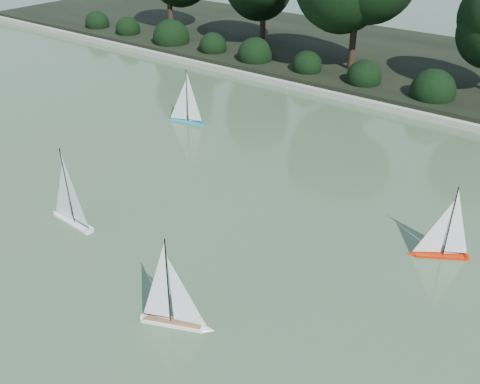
# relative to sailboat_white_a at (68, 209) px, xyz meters

# --- Properties ---
(ground) EXTENTS (80.00, 80.00, 0.00)m
(ground) POSITION_rel_sailboat_white_a_xyz_m (3.19, -0.26, -0.25)
(ground) COLOR #375030
(ground) RESTS_ON ground
(pond_coping) EXTENTS (40.00, 0.35, 0.18)m
(pond_coping) POSITION_rel_sailboat_white_a_xyz_m (3.19, 8.74, -0.16)
(pond_coping) COLOR gray
(pond_coping) RESTS_ON ground
(far_bank) EXTENTS (40.00, 8.00, 0.30)m
(far_bank) POSITION_rel_sailboat_white_a_xyz_m (3.19, 12.74, -0.10)
(far_bank) COLOR black
(far_bank) RESTS_ON ground
(shrub_hedge) EXTENTS (29.10, 1.10, 1.10)m
(shrub_hedge) POSITION_rel_sailboat_white_a_xyz_m (3.19, 9.64, 0.20)
(shrub_hedge) COLOR black
(shrub_hedge) RESTS_ON ground
(sailboat_white_a) EXTENTS (1.18, 0.24, 1.61)m
(sailboat_white_a) POSITION_rel_sailboat_white_a_xyz_m (0.00, 0.00, 0.00)
(sailboat_white_a) COLOR silver
(sailboat_white_a) RESTS_ON ground
(sailboat_white_b) EXTENTS (1.06, 0.57, 1.49)m
(sailboat_white_b) POSITION_rel_sailboat_white_a_xyz_m (3.38, -0.76, -0.02)
(sailboat_white_b) COLOR white
(sailboat_white_b) RESTS_ON ground
(sailboat_orange) EXTENTS (0.95, 0.64, 1.40)m
(sailboat_orange) POSITION_rel_sailboat_white_a_xyz_m (5.67, 2.97, -0.03)
(sailboat_orange) COLOR red
(sailboat_orange) RESTS_ON ground
(sailboat_teal) EXTENTS (1.09, 0.42, 1.49)m
(sailboat_teal) POSITION_rel_sailboat_white_a_xyz_m (-1.52, 4.74, -0.02)
(sailboat_teal) COLOR teal
(sailboat_teal) RESTS_ON ground
(race_buoy) EXTENTS (0.15, 0.15, 0.15)m
(race_buoy) POSITION_rel_sailboat_white_a_xyz_m (-0.37, 0.39, -0.25)
(race_buoy) COLOR #E2430B
(race_buoy) RESTS_ON ground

